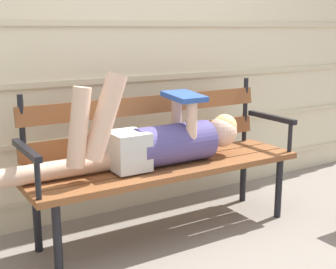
{
  "coord_description": "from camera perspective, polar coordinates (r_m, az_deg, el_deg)",
  "views": [
    {
      "loc": [
        -1.38,
        -2.12,
        1.22
      ],
      "look_at": [
        0.0,
        0.11,
        0.62
      ],
      "focal_mm": 49.31,
      "sensor_mm": 36.0,
      "label": 1
    }
  ],
  "objects": [
    {
      "name": "reclining_person",
      "position": [
        2.65,
        -1.97,
        -0.82
      ],
      "size": [
        1.67,
        0.25,
        0.57
      ],
      "color": "#514784"
    },
    {
      "name": "ground_plane",
      "position": [
        2.81,
        1.23,
        -12.81
      ],
      "size": [
        12.0,
        12.0,
        0.0
      ],
      "primitive_type": "plane",
      "color": "gray"
    },
    {
      "name": "park_bench",
      "position": [
        2.78,
        -0.74,
        -2.38
      ],
      "size": [
        1.69,
        0.47,
        0.88
      ],
      "color": "brown",
      "rests_on": "ground"
    },
    {
      "name": "house_siding",
      "position": [
        3.08,
        -5.24,
        13.52
      ],
      "size": [
        5.31,
        0.08,
        2.51
      ],
      "color": "beige",
      "rests_on": "ground"
    }
  ]
}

